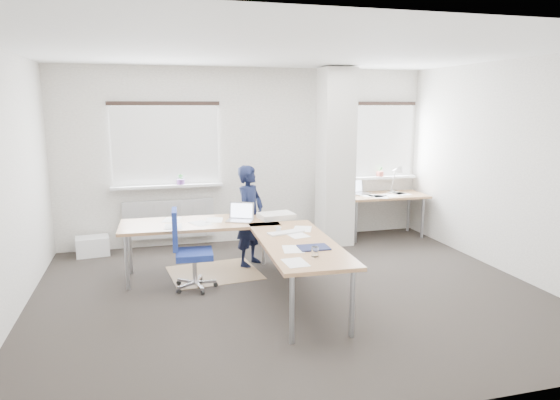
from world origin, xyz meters
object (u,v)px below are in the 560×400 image
object	(u,v)px
person	(250,216)
task_chair	(192,267)
desk_main	(249,234)
desk_side	(384,197)

from	to	relation	value
person	task_chair	bearing A→B (deg)	172.04
desk_main	person	bearing A→B (deg)	79.76
desk_main	person	xyz separation A→B (m)	(0.20, 0.91, 0.01)
task_chair	person	world-z (taller)	person
desk_side	task_chair	distance (m)	3.78
desk_main	desk_side	distance (m)	3.25
desk_side	task_chair	bearing A→B (deg)	-152.38
desk_side	desk_main	bearing A→B (deg)	-144.33
desk_side	task_chair	world-z (taller)	desk_side
task_chair	person	xyz separation A→B (m)	(0.89, 0.74, 0.42)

